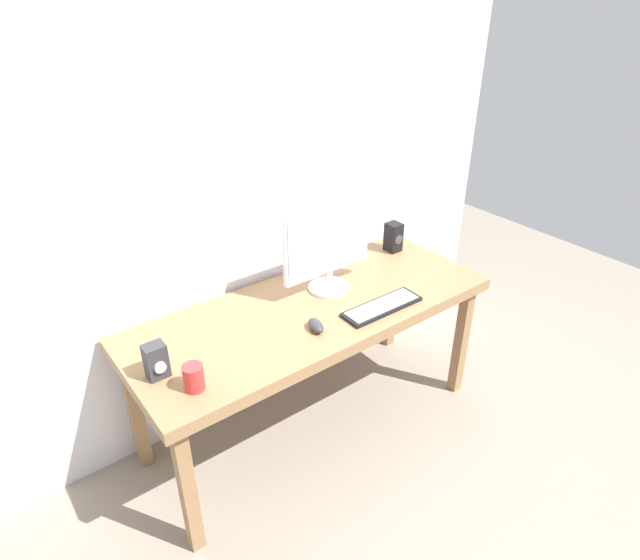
% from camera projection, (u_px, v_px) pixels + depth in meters
% --- Properties ---
extents(ground_plane, '(6.00, 6.00, 0.00)m').
position_uv_depth(ground_plane, '(313.00, 421.00, 2.75)').
color(ground_plane, gray).
extents(wall_back, '(2.93, 0.04, 3.00)m').
position_uv_depth(wall_back, '(258.00, 109.00, 2.26)').
color(wall_back, silver).
rests_on(wall_back, ground_plane).
extents(desk, '(1.68, 0.66, 0.70)m').
position_uv_depth(desk, '(312.00, 319.00, 2.44)').
color(desk, '#936D47').
rests_on(desk, ground_plane).
extents(monitor, '(0.47, 0.19, 0.42)m').
position_uv_depth(monitor, '(328.00, 246.00, 2.44)').
color(monitor, silver).
rests_on(monitor, desk).
extents(keyboard_primary, '(0.39, 0.13, 0.02)m').
position_uv_depth(keyboard_primary, '(382.00, 307.00, 2.39)').
color(keyboard_primary, black).
rests_on(keyboard_primary, desk).
extents(mouse, '(0.08, 0.11, 0.04)m').
position_uv_depth(mouse, '(316.00, 325.00, 2.24)').
color(mouse, '#333338').
rests_on(mouse, desk).
extents(speaker_right, '(0.07, 0.08, 0.16)m').
position_uv_depth(speaker_right, '(393.00, 237.00, 2.85)').
color(speaker_right, black).
rests_on(speaker_right, desk).
extents(audio_controller, '(0.08, 0.08, 0.14)m').
position_uv_depth(audio_controller, '(156.00, 361.00, 1.96)').
color(audio_controller, '#333338').
rests_on(audio_controller, desk).
extents(coffee_mug, '(0.07, 0.07, 0.10)m').
position_uv_depth(coffee_mug, '(194.00, 378.00, 1.90)').
color(coffee_mug, red).
rests_on(coffee_mug, desk).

